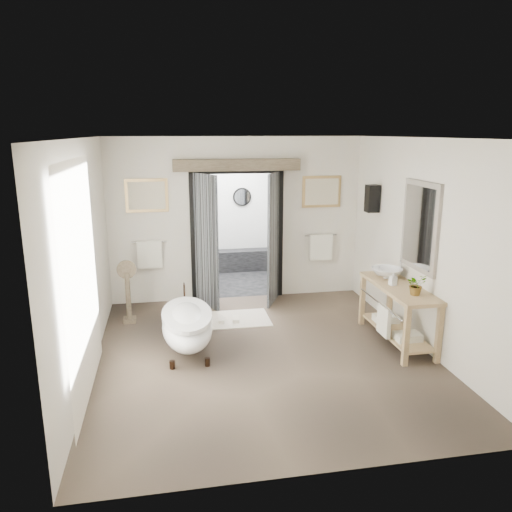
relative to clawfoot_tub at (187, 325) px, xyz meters
The scene contains 13 objects.
ground_plane 1.14m from the clawfoot_tub, 18.82° to the right, with size 5.00×5.00×0.00m, color brown.
room_shell 1.85m from the clawfoot_tub, 25.88° to the right, with size 4.52×5.02×2.91m.
shower_room 3.82m from the clawfoot_tub, 74.39° to the left, with size 2.22×2.01×2.51m.
back_wall_dressing 2.52m from the clawfoot_tub, 62.64° to the left, with size 3.82×0.77×2.52m.
clawfoot_tub is the anchor object (origin of this frame).
vanity 2.99m from the clawfoot_tub, ahead, with size 0.57×1.60×0.85m.
pedestal_mirror 1.51m from the clawfoot_tub, 125.28° to the left, with size 0.30×0.20×1.03m.
rug 1.34m from the clawfoot_tub, 53.39° to the left, with size 1.20×0.80×0.01m, color beige.
slippers 1.23m from the clawfoot_tub, 54.01° to the left, with size 0.36×0.26×0.05m.
basin 3.04m from the clawfoot_tub, ahead, with size 0.45×0.45×0.16m, color white.
plant 3.16m from the clawfoot_tub, 12.49° to the right, with size 0.26×0.23×0.29m, color gray.
soap_bottle_a 2.98m from the clawfoot_tub, ahead, with size 0.09×0.09×0.20m, color gray.
soap_bottle_b 3.01m from the clawfoot_tub, ahead, with size 0.12×0.12×0.15m, color gray.
Camera 1 is at (-1.24, -6.19, 2.98)m, focal length 35.00 mm.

